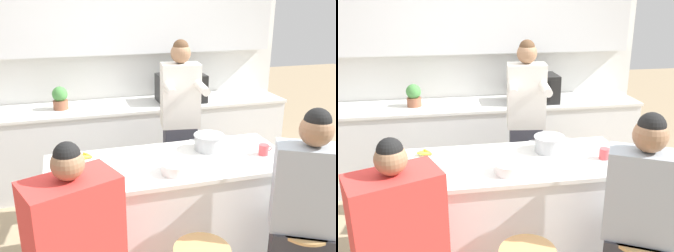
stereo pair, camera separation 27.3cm
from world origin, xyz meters
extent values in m
cube|color=silver|center=(0.00, 1.97, 1.35)|extent=(3.88, 0.06, 2.70)
cube|color=silver|center=(0.00, 1.86, 1.83)|extent=(3.57, 0.16, 0.75)
cube|color=silver|center=(0.00, 1.61, 0.45)|extent=(3.57, 0.64, 0.89)
cube|color=silver|center=(0.00, 1.61, 0.91)|extent=(3.60, 0.67, 0.03)
cube|color=silver|center=(0.00, 0.00, 0.47)|extent=(1.77, 0.71, 0.82)
cube|color=silver|center=(0.00, 0.00, 0.90)|extent=(1.81, 0.75, 0.03)
cylinder|color=tan|center=(0.72, -0.65, 0.61)|extent=(0.35, 0.35, 0.02)
cube|color=#383842|center=(0.30, 0.70, 0.47)|extent=(0.32, 0.26, 0.93)
cube|color=silver|center=(0.30, 0.70, 1.22)|extent=(0.37, 0.27, 0.58)
cylinder|color=silver|center=(0.12, 0.46, 1.35)|extent=(0.11, 0.32, 0.07)
cylinder|color=silver|center=(0.39, 0.42, 1.35)|extent=(0.11, 0.32, 0.07)
sphere|color=#936B4C|center=(0.30, 0.70, 1.60)|extent=(0.20, 0.20, 0.18)
sphere|color=#513823|center=(0.30, 0.70, 1.65)|extent=(0.16, 0.16, 0.14)
cube|color=red|center=(-0.73, -0.64, 0.90)|extent=(0.56, 0.44, 0.56)
sphere|color=#936B4C|center=(-0.73, -0.64, 1.27)|extent=(0.22, 0.22, 0.17)
sphere|color=black|center=(-0.73, -0.64, 1.31)|extent=(0.18, 0.18, 0.14)
cube|color=#9EA8B2|center=(0.72, -0.64, 0.91)|extent=(0.49, 0.40, 0.58)
sphere|color=#936B4C|center=(0.72, -0.64, 1.30)|extent=(0.27, 0.27, 0.20)
sphere|color=black|center=(0.72, -0.64, 1.36)|extent=(0.22, 0.22, 0.16)
cylinder|color=#B7BABC|center=(0.35, 0.14, 0.97)|extent=(0.23, 0.23, 0.12)
cylinder|color=#B7BABC|center=(0.35, 0.14, 1.03)|extent=(0.24, 0.24, 0.01)
cylinder|color=#B7BABC|center=(0.21, 0.14, 1.01)|extent=(0.05, 0.01, 0.01)
cylinder|color=#B7BABC|center=(0.49, 0.14, 1.01)|extent=(0.05, 0.01, 0.01)
cylinder|color=white|center=(-0.03, -0.20, 0.95)|extent=(0.20, 0.20, 0.07)
cylinder|color=#DB4C51|center=(0.72, -0.08, 0.95)|extent=(0.08, 0.08, 0.08)
torus|color=#DB4C51|center=(0.77, -0.08, 0.96)|extent=(0.04, 0.01, 0.04)
ellipsoid|color=yellow|center=(-0.61, 0.21, 0.93)|extent=(0.10, 0.04, 0.04)
ellipsoid|color=yellow|center=(-0.64, 0.24, 0.93)|extent=(0.08, 0.10, 0.04)
ellipsoid|color=yellow|center=(-0.58, 0.24, 0.93)|extent=(0.09, 0.09, 0.04)
cube|color=black|center=(0.58, 1.57, 1.08)|extent=(0.53, 0.36, 0.31)
cube|color=black|center=(0.53, 1.38, 1.08)|extent=(0.33, 0.01, 0.24)
cube|color=black|center=(0.77, 1.38, 1.08)|extent=(0.10, 0.01, 0.25)
cylinder|color=#93563D|center=(-0.76, 1.61, 0.97)|extent=(0.16, 0.16, 0.10)
sphere|color=#478942|center=(-0.76, 1.61, 1.09)|extent=(0.16, 0.16, 0.16)
camera|label=1|loc=(-0.72, -2.42, 2.05)|focal=40.00mm
camera|label=2|loc=(-0.45, -2.48, 2.05)|focal=40.00mm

